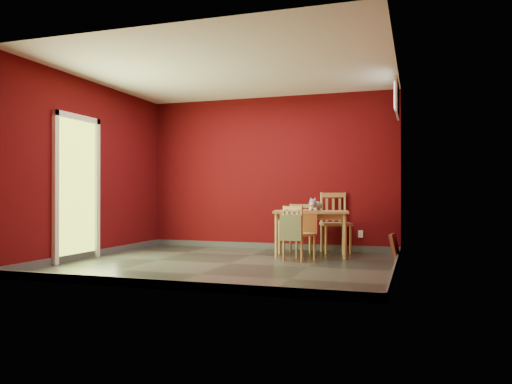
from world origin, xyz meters
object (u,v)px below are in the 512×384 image
(tote_bag, at_px, (291,227))
(cat, at_px, (315,204))
(chair_near, at_px, (298,233))
(picture_frame, at_px, (395,247))
(chair_far_left, at_px, (300,228))
(dining_table, at_px, (311,216))
(chair_far_right, at_px, (335,222))

(tote_bag, height_order, cat, cat)
(chair_near, distance_m, picture_frame, 1.45)
(chair_far_left, height_order, picture_frame, chair_far_left)
(dining_table, height_order, chair_near, chair_near)
(chair_far_right, xyz_separation_m, chair_near, (-0.36, -1.18, -0.10))
(tote_bag, bearing_deg, dining_table, 80.02)
(chair_near, distance_m, tote_bag, 0.22)
(cat, bearing_deg, dining_table, -115.94)
(chair_far_left, bearing_deg, chair_near, -79.13)
(tote_bag, relative_size, picture_frame, 1.10)
(chair_far_left, relative_size, tote_bag, 1.83)
(chair_far_left, xyz_separation_m, cat, (0.34, -0.44, 0.41))
(dining_table, bearing_deg, chair_far_left, 119.23)
(dining_table, height_order, chair_far_left, chair_far_left)
(chair_far_right, distance_m, cat, 0.67)
(chair_near, height_order, cat, cat)
(chair_near, bearing_deg, tote_bag, -103.80)
(dining_table, bearing_deg, cat, 52.79)
(chair_far_left, height_order, chair_far_right, chair_far_right)
(chair_far_right, height_order, cat, chair_far_right)
(chair_far_right, bearing_deg, picture_frame, -34.32)
(chair_far_left, height_order, tote_bag, chair_far_left)
(dining_table, relative_size, chair_near, 1.55)
(chair_far_left, height_order, chair_near, chair_far_left)
(chair_far_left, bearing_deg, chair_far_right, 10.84)
(chair_near, height_order, picture_frame, chair_near)
(chair_far_right, height_order, picture_frame, chair_far_right)
(chair_far_left, bearing_deg, dining_table, -60.77)
(chair_near, bearing_deg, cat, 77.56)
(chair_near, xyz_separation_m, picture_frame, (1.34, 0.51, -0.21))
(chair_far_left, relative_size, cat, 1.88)
(chair_far_right, bearing_deg, dining_table, -114.07)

